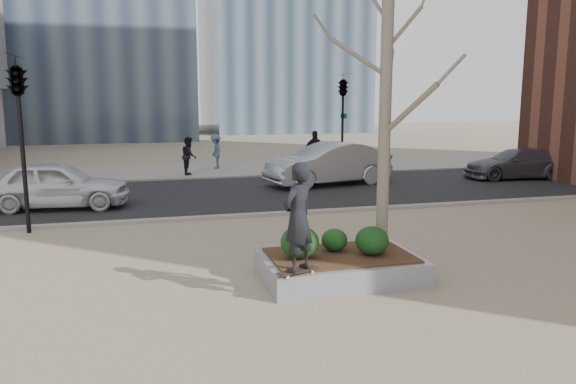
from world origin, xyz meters
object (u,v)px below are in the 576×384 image
object	(u,v)px
skateboarder	(298,217)
police_car	(57,185)
planter	(340,267)
skateboard	(298,273)

from	to	relation	value
skateboarder	police_car	xyz separation A→B (m)	(-5.08, 9.65, -0.70)
planter	skateboarder	xyz separation A→B (m)	(-1.10, -0.88, 1.24)
skateboarder	planter	bearing A→B (deg)	-178.20
planter	skateboard	bearing A→B (deg)	-141.34
skateboard	skateboarder	xyz separation A→B (m)	(0.00, 0.00, 0.98)
skateboard	skateboarder	distance (m)	0.98
police_car	planter	bearing A→B (deg)	-138.72
planter	skateboard	size ratio (longest dim) A/B	3.85
skateboard	planter	bearing A→B (deg)	19.27
skateboard	skateboarder	size ratio (longest dim) A/B	0.41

